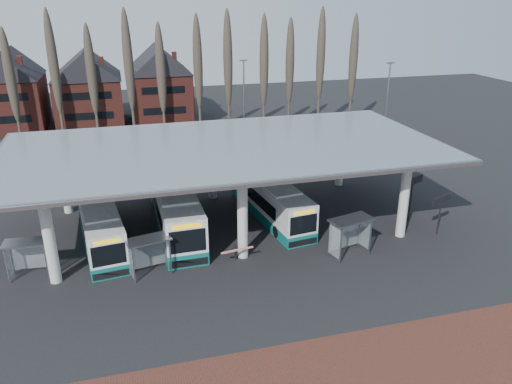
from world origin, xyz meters
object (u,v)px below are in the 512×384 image
object	(u,v)px
bus_0	(99,223)
bus_1	(175,207)
shelter_1	(148,248)
shelter_2	(349,228)
shelter_0	(27,250)
bus_2	(270,199)

from	to	relation	value
bus_0	bus_1	bearing A→B (deg)	2.61
bus_1	shelter_1	bearing A→B (deg)	-111.23
bus_0	shelter_2	distance (m)	17.63
shelter_1	shelter_0	bearing A→B (deg)	154.56
bus_1	shelter_1	size ratio (longest dim) A/B	4.31
bus_0	bus_2	xyz separation A→B (m)	(13.05, 0.93, 0.01)
shelter_0	shelter_1	size ratio (longest dim) A/B	0.93
bus_1	shelter_0	distance (m)	10.77
bus_2	bus_1	bearing A→B (deg)	172.80
bus_1	bus_2	world-z (taller)	bus_1
bus_2	shelter_2	world-z (taller)	bus_2
bus_0	shelter_2	size ratio (longest dim) A/B	3.52
bus_1	shelter_2	xyz separation A→B (m)	(10.88, -7.48, 0.33)
bus_0	shelter_1	distance (m)	6.34
shelter_0	shelter_1	world-z (taller)	shelter_1
bus_1	shelter_1	distance (m)	6.88
bus_0	bus_1	size ratio (longest dim) A/B	0.89
bus_2	shelter_1	world-z (taller)	bus_2
bus_0	bus_1	world-z (taller)	bus_1
shelter_1	shelter_2	distance (m)	13.31
shelter_0	shelter_1	distance (m)	7.51
shelter_2	bus_2	bearing A→B (deg)	99.75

